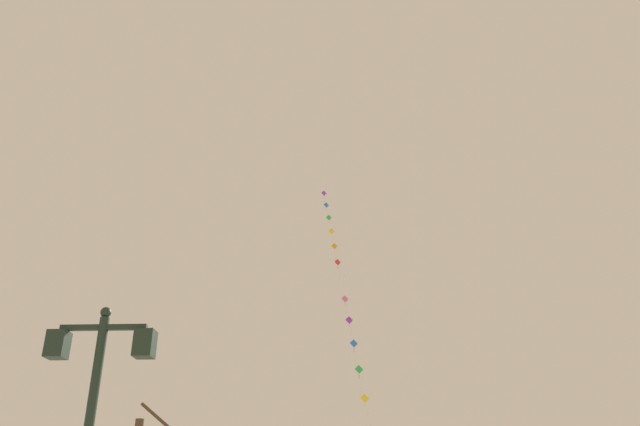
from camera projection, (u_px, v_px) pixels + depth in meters
twin_lantern_lamp_post at (92, 402)px, 8.82m from camera, size 1.58×0.28×4.54m
kite_train at (346, 304)px, 30.81m from camera, size 2.95×15.16×20.77m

